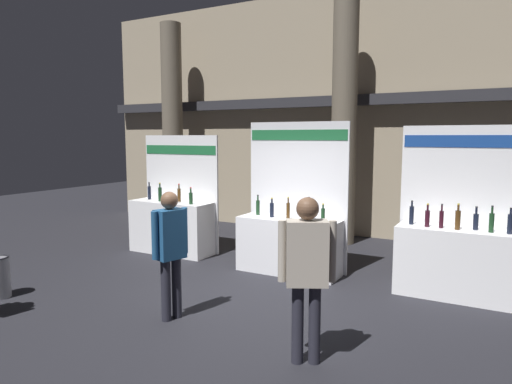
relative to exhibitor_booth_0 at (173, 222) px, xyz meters
The scene contains 7 objects.
ground_plane 3.28m from the exhibitor_booth_0, 32.48° to the right, with size 28.92×28.92×0.00m, color black.
hall_colonnade 4.79m from the exhibitor_booth_0, 50.23° to the left, with size 14.46×1.36×5.73m.
exhibitor_booth_0 is the anchor object (origin of this frame).
exhibitor_booth_1 2.66m from the exhibitor_booth_0, ahead, with size 1.85×0.66×2.59m.
exhibitor_booth_2 5.41m from the exhibitor_booth_0, ahead, with size 1.98×0.66×2.50m.
visitor_1 5.14m from the exhibitor_booth_0, 35.45° to the right, with size 0.53×0.41×1.74m.
visitor_3 3.53m from the exhibitor_booth_0, 51.09° to the right, with size 0.32×0.51×1.65m.
Camera 1 is at (3.22, -5.48, 2.34)m, focal length 32.44 mm.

